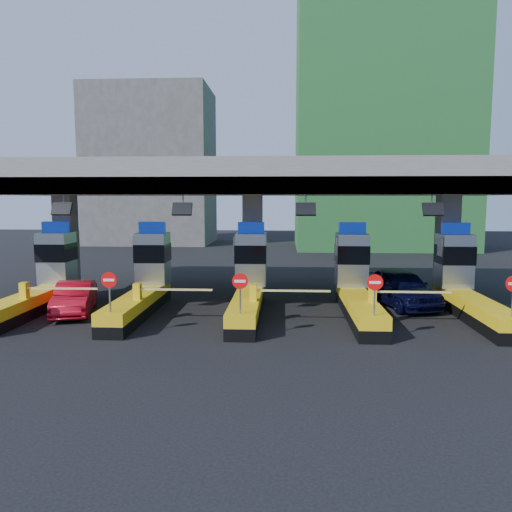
{
  "coord_description": "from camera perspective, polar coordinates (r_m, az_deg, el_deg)",
  "views": [
    {
      "loc": [
        1.61,
        -22.99,
        5.34
      ],
      "look_at": [
        0.34,
        0.0,
        2.66
      ],
      "focal_mm": 35.0,
      "sensor_mm": 36.0,
      "label": 1
    }
  ],
  "objects": [
    {
      "name": "ground",
      "position": [
        23.66,
        -0.83,
        -6.42
      ],
      "size": [
        120.0,
        120.0,
        0.0
      ],
      "primitive_type": "plane",
      "color": "black",
      "rests_on": "ground"
    },
    {
      "name": "toll_canopy",
      "position": [
        25.92,
        -0.41,
        8.38
      ],
      "size": [
        28.0,
        12.09,
        7.0
      ],
      "color": "slate",
      "rests_on": "ground"
    },
    {
      "name": "toll_lane_far_left",
      "position": [
        26.3,
        -23.1,
        -2.53
      ],
      "size": [
        4.43,
        8.0,
        4.16
      ],
      "color": "black",
      "rests_on": "ground"
    },
    {
      "name": "toll_lane_left",
      "position": [
        24.51,
        -12.54,
        -2.79
      ],
      "size": [
        4.43,
        8.0,
        4.16
      ],
      "color": "black",
      "rests_on": "ground"
    },
    {
      "name": "toll_lane_center",
      "position": [
        23.65,
        -0.79,
        -2.97
      ],
      "size": [
        4.43,
        8.0,
        4.16
      ],
      "color": "black",
      "rests_on": "ground"
    },
    {
      "name": "toll_lane_right",
      "position": [
        23.84,
        11.31,
        -3.02
      ],
      "size": [
        4.43,
        8.0,
        4.16
      ],
      "color": "black",
      "rests_on": "ground"
    },
    {
      "name": "toll_lane_far_right",
      "position": [
        25.05,
        22.72,
        -2.95
      ],
      "size": [
        4.43,
        8.0,
        4.16
      ],
      "color": "black",
      "rests_on": "ground"
    },
    {
      "name": "bg_building_scaffold",
      "position": [
        56.63,
        14.2,
        15.23
      ],
      "size": [
        18.0,
        12.0,
        28.0
      ],
      "primitive_type": "cube",
      "color": "#1E5926",
      "rests_on": "ground"
    },
    {
      "name": "bg_building_concrete",
      "position": [
        61.13,
        -11.82,
        9.93
      ],
      "size": [
        14.0,
        10.0,
        18.0
      ],
      "primitive_type": "cube",
      "color": "#4C4C49",
      "rests_on": "ground"
    },
    {
      "name": "van",
      "position": [
        25.87,
        16.17,
        -3.46
      ],
      "size": [
        3.51,
        5.81,
        1.85
      ],
      "primitive_type": "imported",
      "rotation": [
        0.0,
        0.0,
        0.26
      ],
      "color": "black",
      "rests_on": "ground"
    },
    {
      "name": "red_car",
      "position": [
        24.68,
        -20.03,
        -4.52
      ],
      "size": [
        2.64,
        4.73,
        1.48
      ],
      "primitive_type": "imported",
      "rotation": [
        0.0,
        0.0,
        0.26
      ],
      "color": "red",
      "rests_on": "ground"
    }
  ]
}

